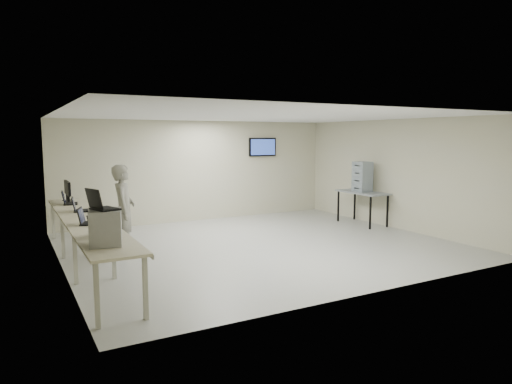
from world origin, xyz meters
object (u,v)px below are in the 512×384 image
workbench (86,223)px  equipment_box (106,227)px  soldier (124,210)px  side_table (362,194)px

workbench → equipment_box: size_ratio=12.45×
soldier → side_table: size_ratio=1.22×
equipment_box → side_table: size_ratio=0.33×
workbench → equipment_box: (-0.06, -2.23, 0.31)m
workbench → side_table: workbench is taller
workbench → side_table: 7.23m
equipment_box → side_table: (7.25, 3.03, -0.32)m
workbench → equipment_box: bearing=-91.6°
workbench → soldier: bearing=36.4°
soldier → side_table: 6.39m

